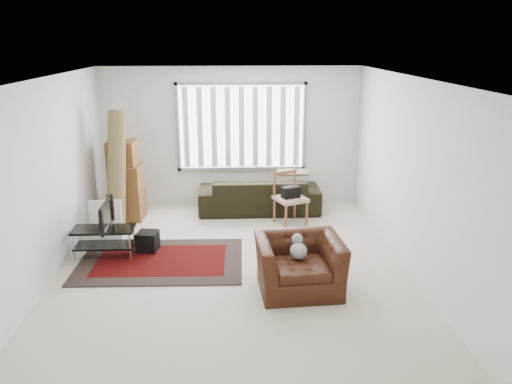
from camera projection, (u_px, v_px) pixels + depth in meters
room at (234, 141)px, 7.24m from camera, size 6.00×6.02×2.71m
persian_rug at (161, 261)px, 7.46m from camera, size 2.45×1.66×0.02m
tv_stand at (104, 236)px, 7.53m from camera, size 0.92×0.41×0.46m
tv at (102, 215)px, 7.43m from camera, size 0.10×0.74×0.43m
subwoofer at (148, 241)px, 7.76m from camera, size 0.35×0.35×0.30m
moving_boxes at (126, 183)px, 9.06m from camera, size 0.63×0.58×1.45m
white_flatpack at (106, 220)px, 8.21m from camera, size 0.52×0.19×0.66m
rolled_rug at (117, 170)px, 8.58m from camera, size 0.37×0.89×2.04m
sofa at (259, 189)px, 9.51m from camera, size 2.29×1.00×0.88m
side_chair at (290, 196)px, 8.84m from camera, size 0.66×0.66×0.94m
armchair at (299, 261)px, 6.52m from camera, size 1.16×1.02×0.81m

